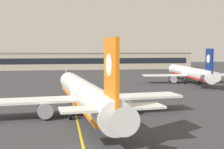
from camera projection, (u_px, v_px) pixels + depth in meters
name	position (u px, v px, depth m)	size (l,w,h in m)	color
ground_plane	(81.00, 148.00, 32.05)	(400.00, 400.00, 0.00)	#353538
taxiway_centreline	(73.00, 101.00, 61.56)	(0.30, 180.00, 0.01)	yellow
airliner_foreground	(85.00, 95.00, 47.30)	(32.33, 41.51, 11.65)	white
airliner_background	(190.00, 73.00, 92.89)	(29.23, 37.59, 10.55)	white
safety_cone_by_nose_gear	(87.00, 97.00, 64.36)	(0.44, 0.44, 0.55)	orange
terminal_building	(62.00, 61.00, 155.06)	(134.66, 12.40, 8.55)	#B2A893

